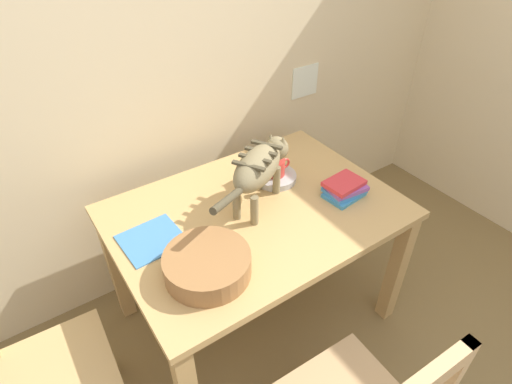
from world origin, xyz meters
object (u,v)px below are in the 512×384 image
saucer_bowl (275,177)px  wicker_basket (207,264)px  cat (260,166)px  wooden_chair_far (44,377)px  dining_table (256,224)px  magazine (152,240)px  coffee_mug (276,167)px  book_stack (345,189)px

saucer_bowl → wicker_basket: size_ratio=0.63×
saucer_bowl → cat: bearing=-149.1°
saucer_bowl → wicker_basket: 0.68m
wicker_basket → wooden_chair_far: (-0.66, 0.14, -0.34)m
dining_table → saucer_bowl: (0.21, 0.14, 0.10)m
saucer_bowl → magazine: bearing=-175.0°
dining_table → saucer_bowl: saucer_bowl is taller
cat → coffee_mug: bearing=89.5°
book_stack → wicker_basket: bearing=-175.2°
cat → wooden_chair_far: (-1.08, -0.12, -0.49)m
coffee_mug → wicker_basket: size_ratio=0.39×
dining_table → cat: cat is taller
magazine → wicker_basket: bearing=-73.2°
magazine → coffee_mug: bearing=1.7°
saucer_bowl → wooden_chair_far: size_ratio=0.22×
wooden_chair_far → dining_table: bearing=96.9°
saucer_bowl → wooden_chair_far: bearing=-170.2°
dining_table → wooden_chair_far: (-1.03, -0.08, -0.20)m
saucer_bowl → magazine: size_ratio=0.85×
cat → wooden_chair_far: bearing=-114.6°
cat → magazine: size_ratio=2.39×
coffee_mug → magazine: coffee_mug is taller
dining_table → coffee_mug: (0.22, 0.14, 0.16)m
coffee_mug → wicker_basket: 0.69m
book_stack → dining_table: bearing=159.9°
dining_table → cat: size_ratio=2.20×
cat → book_stack: 0.44m
dining_table → saucer_bowl: bearing=33.0°
coffee_mug → book_stack: size_ratio=0.65×
cat → wicker_basket: size_ratio=1.76×
coffee_mug → book_stack: (0.19, -0.29, -0.03)m
cat → wooden_chair_far: cat is taller
saucer_bowl → magazine: saucer_bowl is taller
wicker_basket → book_stack: bearing=4.8°
dining_table → book_stack: book_stack is taller
coffee_mug → cat: bearing=-149.6°
book_stack → wooden_chair_far: bearing=177.1°
cat → wicker_basket: (-0.42, -0.26, -0.15)m
wooden_chair_far → magazine: bearing=108.3°
cat → saucer_bowl: cat is taller
saucer_bowl → wicker_basket: (-0.58, -0.35, 0.03)m
coffee_mug → magazine: bearing=-175.1°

